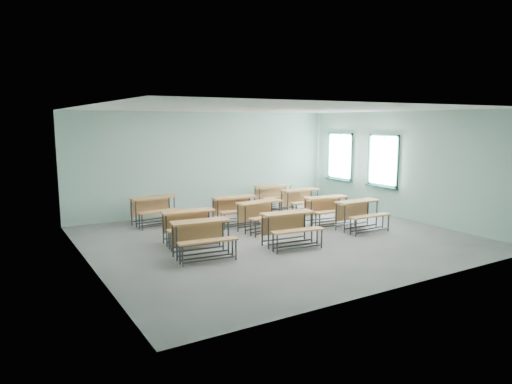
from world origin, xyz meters
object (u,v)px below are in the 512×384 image
Objects in this scene: desk_unit_r0c1 at (290,224)px; desk_unit_r3c2 at (274,193)px; desk_unit_r0c2 at (360,211)px; desk_unit_r1c1 at (262,211)px; desk_unit_r1c0 at (190,222)px; desk_unit_r1c2 at (328,206)px; desk_unit_r3c0 at (155,206)px; desk_unit_r2c1 at (236,206)px; desk_unit_r0c0 at (202,233)px; desk_unit_r2c2 at (302,198)px.

desk_unit_r0c1 and desk_unit_r3c2 have the same top height.
desk_unit_r1c1 is at bearing 151.44° from desk_unit_r0c2.
desk_unit_r1c0 is 4.88m from desk_unit_r3c2.
desk_unit_r1c0 is 1.01× the size of desk_unit_r3c2.
desk_unit_r1c0 is 4.15m from desk_unit_r1c2.
desk_unit_r0c1 is at bearing -66.90° from desk_unit_r3c0.
desk_unit_r0c1 is 4.28m from desk_unit_r3c0.
desk_unit_r1c1 and desk_unit_r2c1 have the same top height.
desk_unit_r3c0 is at bearing 94.15° from desk_unit_r0c0.
desk_unit_r1c1 is at bearing -74.63° from desk_unit_r2c1.
desk_unit_r0c0 is 1.20m from desk_unit_r1c0.
desk_unit_r1c0 is 1.02× the size of desk_unit_r3c0.
desk_unit_r0c2 is 0.95× the size of desk_unit_r3c2.
desk_unit_r2c2 is (2.45, 0.17, 0.00)m from desk_unit_r2c1.
desk_unit_r2c2 is at bearing -72.34° from desk_unit_r3c2.
desk_unit_r1c0 is at bearing 179.48° from desk_unit_r1c1.
desk_unit_r2c1 is 0.98× the size of desk_unit_r3c2.
desk_unit_r0c0 is at bearing -155.48° from desk_unit_r1c1.
desk_unit_r1c0 and desk_unit_r2c1 have the same top height.
desk_unit_r3c2 is (4.33, 3.79, 0.00)m from desk_unit_r0c0.
desk_unit_r1c2 is 2.60m from desk_unit_r2c1.
desk_unit_r0c1 and desk_unit_r1c0 have the same top height.
desk_unit_r2c2 is 0.95× the size of desk_unit_r3c2.
desk_unit_r0c0 is at bearing -133.26° from desk_unit_r3c2.
desk_unit_r1c2 is at bearing -15.36° from desk_unit_r1c1.
desk_unit_r1c2 is 1.01× the size of desk_unit_r3c2.
desk_unit_r3c2 is (4.13, 2.61, 0.00)m from desk_unit_r1c0.
desk_unit_r1c0 is 2.16m from desk_unit_r1c1.
desk_unit_r0c0 is 4.66m from desk_unit_r0c2.
desk_unit_r2c2 is at bearing 55.15° from desk_unit_r0c1.
desk_unit_r0c1 is at bearing -29.53° from desk_unit_r1c0.
desk_unit_r2c1 is at bearing -142.65° from desk_unit_r3c2.
desk_unit_r0c1 is 2.38m from desk_unit_r1c0.
desk_unit_r0c2 is at bearing -7.07° from desk_unit_r1c0.
desk_unit_r2c1 is at bearing 39.25° from desk_unit_r1c0.
desk_unit_r1c0 is (-4.46, 1.07, 0.00)m from desk_unit_r0c2.
desk_unit_r1c1 is 1.00× the size of desk_unit_r3c2.
desk_unit_r2c1 is at bearing -175.55° from desk_unit_r2c2.
desk_unit_r2c1 is at bearing 155.02° from desk_unit_r1c2.
desk_unit_r0c2 is 0.94× the size of desk_unit_r1c1.
desk_unit_r3c2 is at bearing 102.58° from desk_unit_r2c2.
desk_unit_r1c1 is 1.06× the size of desk_unit_r2c2.
desk_unit_r3c0 is (0.15, 3.57, 0.00)m from desk_unit_r0c0.
desk_unit_r3c2 is at bearing 47.69° from desk_unit_r0c0.
desk_unit_r0c2 and desk_unit_r1c1 have the same top height.
desk_unit_r1c2 is at bearing -35.36° from desk_unit_r3c0.
desk_unit_r0c0 is at bearing -150.00° from desk_unit_r2c2.
desk_unit_r2c2 and desk_unit_r3c2 have the same top height.
desk_unit_r3c0 is at bearing -171.49° from desk_unit_r3c2.
desk_unit_r0c2 is at bearing -35.06° from desk_unit_r1c1.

